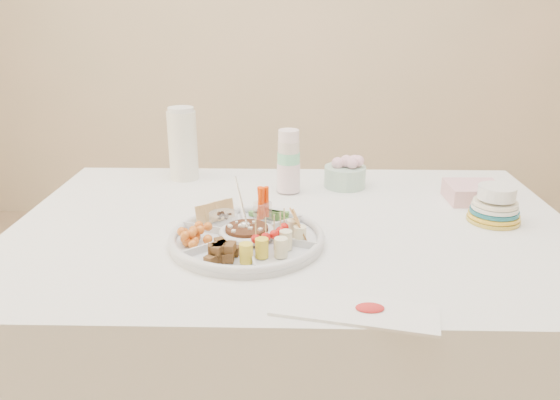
{
  "coord_description": "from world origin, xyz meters",
  "views": [
    {
      "loc": [
        -0.0,
        -1.38,
        1.33
      ],
      "look_at": [
        -0.03,
        -0.04,
        0.84
      ],
      "focal_mm": 35.0,
      "sensor_mm": 36.0,
      "label": 1
    }
  ],
  "objects_px": {
    "thermos": "(183,143)",
    "party_tray": "(247,235)",
    "dining_table": "(292,341)",
    "plate_stack": "(495,206)"
  },
  "relations": [
    {
      "from": "party_tray",
      "to": "dining_table",
      "type": "bearing_deg",
      "value": 50.2
    },
    {
      "from": "thermos",
      "to": "plate_stack",
      "type": "relative_size",
      "value": 1.75
    },
    {
      "from": "thermos",
      "to": "plate_stack",
      "type": "bearing_deg",
      "value": -21.69
    },
    {
      "from": "party_tray",
      "to": "plate_stack",
      "type": "bearing_deg",
      "value": 13.9
    },
    {
      "from": "dining_table",
      "to": "plate_stack",
      "type": "bearing_deg",
      "value": 2.78
    },
    {
      "from": "dining_table",
      "to": "thermos",
      "type": "distance_m",
      "value": 0.74
    },
    {
      "from": "thermos",
      "to": "party_tray",
      "type": "bearing_deg",
      "value": -64.28
    },
    {
      "from": "plate_stack",
      "to": "thermos",
      "type": "bearing_deg",
      "value": 158.31
    },
    {
      "from": "party_tray",
      "to": "plate_stack",
      "type": "height_order",
      "value": "plate_stack"
    },
    {
      "from": "dining_table",
      "to": "plate_stack",
      "type": "xyz_separation_m",
      "value": [
        0.55,
        0.03,
        0.42
      ]
    }
  ]
}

